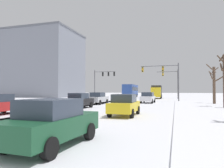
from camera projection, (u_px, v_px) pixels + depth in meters
wheel_track_left_lane at (77, 107)px, 23.66m from camera, size 1.13×37.80×0.01m
wheel_track_right_lane at (57, 107)px, 24.41m from camera, size 0.79×37.80×0.01m
wheel_track_center at (74, 107)px, 23.77m from camera, size 0.78×37.80×0.01m
wheel_track_oncoming at (78, 107)px, 23.63m from camera, size 0.82×37.80×0.01m
sidewalk_kerb_right at (198, 111)px, 18.38m from camera, size 4.00×37.80×0.12m
traffic_signal_far_right at (172, 79)px, 46.94m from camera, size 4.67×0.38×6.50m
traffic_signal_near_right at (165, 74)px, 35.76m from camera, size 6.43×0.45×6.50m
traffic_signal_far_left at (103, 78)px, 47.56m from camera, size 4.95×0.52×6.50m
car_white_lead at (148, 98)px, 31.64m from camera, size 1.95×4.16×1.62m
car_silver_second at (98, 98)px, 28.95m from camera, size 1.97×4.17×1.62m
car_black_third at (79, 101)px, 22.35m from camera, size 1.89×4.13×1.62m
car_yellow_cab_fourth at (124, 105)px, 15.86m from camera, size 1.87×4.12×1.62m
car_dark_green_sixth at (52, 122)px, 7.23m from camera, size 1.97×4.17×1.62m
bus_oncoming at (131, 90)px, 56.44m from camera, size 2.98×11.09×3.38m
box_truck_delivery at (157, 91)px, 48.76m from camera, size 2.48×7.47×3.02m
bare_tree_sidewalk_far at (214, 84)px, 29.85m from camera, size 1.73×1.74×5.69m
office_building_far_left_block at (33, 65)px, 64.07m from camera, size 27.95×16.70×19.19m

